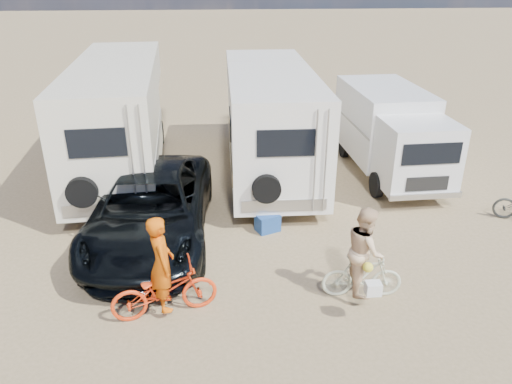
{
  "coord_description": "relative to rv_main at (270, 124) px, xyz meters",
  "views": [
    {
      "loc": [
        -1.73,
        -7.84,
        6.13
      ],
      "look_at": [
        -0.94,
        2.53,
        1.3
      ],
      "focal_mm": 34.52,
      "sensor_mm": 36.0,
      "label": 1
    }
  ],
  "objects": [
    {
      "name": "bike_woman",
      "position": [
        1.18,
        -6.56,
        -1.16
      ],
      "size": [
        1.63,
        0.56,
        0.96
      ],
      "primitive_type": "imported",
      "rotation": [
        0.0,
        0.0,
        1.5
      ],
      "color": "#B7BD9F",
      "rests_on": "ground"
    },
    {
      "name": "cooler",
      "position": [
        -0.43,
        -3.72,
        -1.42
      ],
      "size": [
        0.67,
        0.59,
        0.45
      ],
      "primitive_type": "cube",
      "rotation": [
        0.0,
        0.0,
        0.4
      ],
      "color": "navy",
      "rests_on": "ground"
    },
    {
      "name": "dark_suv",
      "position": [
        -3.26,
        -3.85,
        -0.83
      ],
      "size": [
        2.88,
        5.95,
        1.63
      ],
      "primitive_type": "imported",
      "rotation": [
        0.0,
        0.0,
        -0.03
      ],
      "color": "black",
      "rests_on": "ground"
    },
    {
      "name": "rider_man",
      "position": [
        -2.7,
        -6.81,
        -0.69
      ],
      "size": [
        0.61,
        0.79,
        1.91
      ],
      "primitive_type": "imported",
      "rotation": [
        0.0,
        0.0,
        1.81
      ],
      "color": "#D15307",
      "rests_on": "ground"
    },
    {
      "name": "bike_man",
      "position": [
        -2.7,
        -6.81,
        -1.12
      ],
      "size": [
        2.12,
        1.15,
        1.06
      ],
      "primitive_type": "imported",
      "rotation": [
        0.0,
        0.0,
        1.81
      ],
      "color": "red",
      "rests_on": "ground"
    },
    {
      "name": "crate",
      "position": [
        -0.23,
        -2.87,
        -1.46
      ],
      "size": [
        0.53,
        0.53,
        0.37
      ],
      "primitive_type": "cube",
      "rotation": [
        0.0,
        0.0,
        0.18
      ],
      "color": "#977E52",
      "rests_on": "ground"
    },
    {
      "name": "rv_left",
      "position": [
        -4.68,
        0.6,
        0.08
      ],
      "size": [
        3.03,
        8.71,
        3.45
      ],
      "primitive_type": null,
      "rotation": [
        0.0,
        0.0,
        0.07
      ],
      "color": "beige",
      "rests_on": "ground"
    },
    {
      "name": "ground",
      "position": [
        0.18,
        -6.71,
        -1.64
      ],
      "size": [
        140.0,
        140.0,
        0.0
      ],
      "primitive_type": "plane",
      "color": "#957D59",
      "rests_on": "ground"
    },
    {
      "name": "rider_woman",
      "position": [
        1.18,
        -6.56,
        -0.74
      ],
      "size": [
        0.75,
        0.93,
        1.81
      ],
      "primitive_type": "imported",
      "rotation": [
        0.0,
        0.0,
        1.5
      ],
      "color": "#DDB68C",
      "rests_on": "ground"
    },
    {
      "name": "rv_main",
      "position": [
        0.0,
        0.0,
        0.0
      ],
      "size": [
        2.55,
        7.49,
        3.29
      ],
      "primitive_type": null,
      "rotation": [
        0.0,
        0.0,
        -0.01
      ],
      "color": "white",
      "rests_on": "ground"
    },
    {
      "name": "box_truck",
      "position": [
        3.76,
        -0.27,
        -0.34
      ],
      "size": [
        2.36,
        5.59,
        2.61
      ],
      "primitive_type": null,
      "rotation": [
        0.0,
        0.0,
        0.04
      ],
      "color": "silver",
      "rests_on": "ground"
    }
  ]
}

